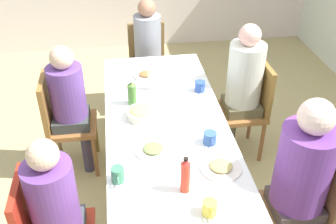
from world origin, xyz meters
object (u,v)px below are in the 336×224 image
at_px(chair_0, 306,203).
at_px(chair_2, 62,119).
at_px(bottle_1, 151,77).
at_px(bottle_2, 132,93).
at_px(person_1, 243,82).
at_px(person_2, 70,100).
at_px(chair_3, 148,61).
at_px(bowl_0, 142,113).
at_px(chair_1, 250,104).
at_px(cup_0, 118,175).
at_px(person_4, 57,208).
at_px(cup_2, 200,86).
at_px(plate_2, 153,150).
at_px(cup_1, 210,208).
at_px(dining_table, 168,138).
at_px(bottle_0, 185,175).
at_px(plate_0, 221,167).
at_px(plate_1, 146,75).
at_px(person_3, 148,48).
at_px(person_0, 301,173).
at_px(cup_3, 210,138).

height_order(chair_0, chair_2, same).
xyz_separation_m(bottle_1, bottle_2, (0.20, -0.17, -0.02)).
relative_size(person_1, person_2, 1.08).
height_order(chair_3, bottle_1, bottle_1).
bearing_deg(bowl_0, chair_1, 112.66).
xyz_separation_m(cup_0, bottle_2, (-0.85, 0.14, 0.05)).
distance_m(chair_3, person_4, 2.27).
height_order(cup_0, cup_2, cup_0).
height_order(chair_1, plate_2, chair_1).
relative_size(chair_1, cup_1, 7.62).
bearing_deg(chair_2, person_2, 90.00).
height_order(dining_table, person_1, person_1).
relative_size(chair_3, cup_0, 7.79).
height_order(cup_1, bottle_0, bottle_0).
height_order(person_4, plate_0, person_4).
bearing_deg(plate_2, plate_1, 177.52).
bearing_deg(person_1, bottle_2, -77.42).
distance_m(dining_table, plate_1, 0.80).
bearing_deg(bottle_0, person_2, -148.12).
bearing_deg(chair_0, person_3, -158.27).
relative_size(plate_0, cup_2, 2.15).
relative_size(cup_2, bottle_0, 0.49).
xyz_separation_m(chair_3, cup_1, (2.35, 0.12, 0.28)).
bearing_deg(person_0, plate_0, -106.43).
height_order(chair_2, person_4, person_4).
distance_m(dining_table, chair_1, 1.02).
relative_size(bowl_0, cup_3, 1.73).
height_order(bowl_0, bottle_2, bottle_2).
bearing_deg(person_0, cup_1, -71.26).
relative_size(person_0, person_1, 1.03).
distance_m(chair_3, cup_0, 2.08).
xyz_separation_m(dining_table, bottle_0, (0.60, 0.02, 0.19)).
bearing_deg(person_0, person_1, -179.91).
bearing_deg(plate_2, person_1, 133.53).
xyz_separation_m(dining_table, chair_2, (-0.59, -0.82, -0.16)).
distance_m(cup_3, bottle_2, 0.75).
xyz_separation_m(person_2, chair_3, (-0.97, 0.73, -0.18)).
xyz_separation_m(person_2, plate_1, (-0.21, 0.64, 0.07)).
bearing_deg(chair_1, plate_0, -27.83).
distance_m(person_3, cup_1, 2.26).
xyz_separation_m(bottle_0, bottle_2, (-0.98, -0.24, -0.02)).
bearing_deg(cup_1, plate_0, 156.15).
distance_m(cup_2, bottle_1, 0.40).
bearing_deg(chair_0, bottle_0, -88.93).
xyz_separation_m(person_4, plate_0, (-0.14, 0.99, 0.07)).
distance_m(person_0, bottle_0, 0.72).
bearing_deg(dining_table, chair_3, 180.00).
xyz_separation_m(person_0, plate_1, (-1.38, -0.81, -0.02)).
distance_m(cup_0, cup_2, 1.19).
bearing_deg(cup_0, person_4, -71.81).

